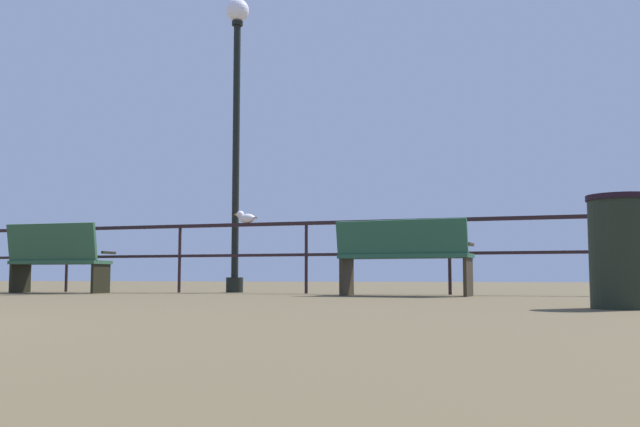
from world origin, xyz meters
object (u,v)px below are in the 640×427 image
at_px(bench_near_left, 56,256).
at_px(lamppost_center, 237,103).
at_px(trash_bin, 621,251).
at_px(bench_near_right, 403,253).
at_px(seagull_on_rail, 246,217).

distance_m(bench_near_left, lamppost_center, 3.39).
distance_m(lamppost_center, trash_bin, 6.72).
height_order(bench_near_right, seagull_on_rail, seagull_on_rail).
distance_m(seagull_on_rail, trash_bin, 5.90).
relative_size(lamppost_center, trash_bin, 5.52).
bearing_deg(bench_near_right, trash_bin, -52.95).
xyz_separation_m(seagull_on_rail, trash_bin, (4.57, -3.67, -0.66)).
bearing_deg(trash_bin, seagull_on_rail, 141.22).
height_order(seagull_on_rail, trash_bin, seagull_on_rail).
distance_m(bench_near_left, bench_near_right, 4.95).
bearing_deg(bench_near_left, seagull_on_rail, 18.24).
height_order(bench_near_left, lamppost_center, lamppost_center).
relative_size(bench_near_right, lamppost_center, 0.36).
distance_m(lamppost_center, seagull_on_rail, 1.79).
relative_size(lamppost_center, seagull_on_rail, 11.97).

